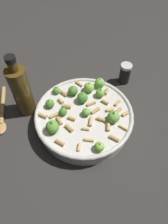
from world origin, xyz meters
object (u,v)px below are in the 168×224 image
at_px(cooking_pan, 84,117).
at_px(wooden_spoon, 2,112).
at_px(pepper_shaker, 125,73).
at_px(olive_oil_bottle, 21,91).

distance_m(cooking_pan, wooden_spoon, 0.31).
bearing_deg(cooking_pan, wooden_spoon, 106.05).
bearing_deg(cooking_pan, pepper_shaker, -13.50).
relative_size(olive_oil_bottle, wooden_spoon, 1.27).
bearing_deg(pepper_shaker, wooden_spoon, 134.05).
bearing_deg(wooden_spoon, pepper_shaker, -45.95).
bearing_deg(pepper_shaker, cooking_pan, 166.50).
relative_size(pepper_shaker, wooden_spoon, 0.45).
distance_m(cooking_pan, olive_oil_bottle, 0.23).
xyz_separation_m(cooking_pan, olive_oil_bottle, (-0.03, 0.22, 0.06)).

